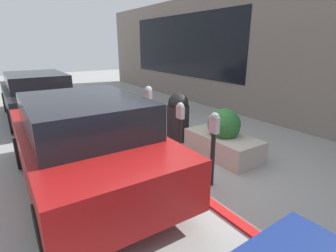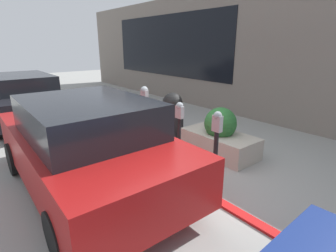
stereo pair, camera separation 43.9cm
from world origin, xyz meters
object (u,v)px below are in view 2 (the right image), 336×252
parking_meter_middle (145,104)px  parked_car_rear (21,96)px  planter_box (220,137)px  parking_meter_nearest (216,138)px  trash_bin (172,117)px  parking_meter_second (179,122)px  parked_car_middle (87,144)px

parking_meter_middle → parked_car_rear: (4.42, 1.70, -0.30)m
parking_meter_middle → planter_box: size_ratio=0.88×
parking_meter_nearest → parking_meter_middle: size_ratio=0.89×
planter_box → trash_bin: bearing=10.5°
parking_meter_second → parked_car_middle: (0.25, 1.81, -0.10)m
trash_bin → parking_meter_nearest: bearing=159.0°
parking_meter_second → parking_meter_middle: parking_meter_middle is taller
parked_car_rear → parked_car_middle: bearing=-179.9°
parking_meter_middle → trash_bin: 1.02m
parked_car_rear → trash_bin: parked_car_rear is taller
parked_car_middle → trash_bin: 2.77m
parking_meter_middle → parked_car_rear: size_ratio=0.32×
planter_box → trash_bin: 1.39m
parking_meter_nearest → parked_car_middle: size_ratio=0.31×
parking_meter_second → planter_box: 1.17m
parking_meter_nearest → trash_bin: size_ratio=1.08×
parking_meter_second → parked_car_rear: size_ratio=0.28×
planter_box → parked_car_rear: bearing=26.6°
parked_car_middle → parked_car_rear: size_ratio=0.92×
parked_car_middle → planter_box: bearing=-97.9°
parking_meter_nearest → parked_car_rear: (6.49, 1.76, -0.06)m
trash_bin → planter_box: bearing=-169.5°
parking_meter_nearest → planter_box: (0.82, -1.08, -0.45)m
parking_meter_middle → trash_bin: size_ratio=1.21×
parking_meter_nearest → trash_bin: 2.33m
parking_meter_second → planter_box: (-0.18, -1.04, -0.50)m
parking_meter_nearest → planter_box: bearing=-52.8°
parked_car_middle → parking_meter_second: bearing=-97.3°
parked_car_middle → trash_bin: bearing=-69.9°
parking_meter_second → trash_bin: size_ratio=1.06×
parking_meter_second → parked_car_rear: parked_car_rear is taller
parking_meter_middle → parked_car_rear: 4.75m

